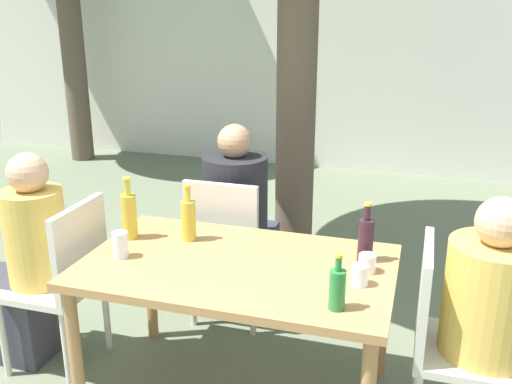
# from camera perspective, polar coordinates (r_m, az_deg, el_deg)

# --- Properties ---
(cafe_building_wall) EXTENTS (10.00, 0.08, 2.80)m
(cafe_building_wall) POSITION_cam_1_polar(r_m,az_deg,el_deg) (6.67, 10.45, 13.95)
(cafe_building_wall) COLOR silver
(cafe_building_wall) RESTS_ON ground_plane
(dining_table_front) EXTENTS (1.43, 0.86, 0.74)m
(dining_table_front) POSITION_cam_1_polar(r_m,az_deg,el_deg) (2.69, -1.88, -8.67)
(dining_table_front) COLOR #B27F4C
(dining_table_front) RESTS_ON ground_plane
(patio_chair_0) EXTENTS (0.44, 0.44, 0.93)m
(patio_chair_0) POSITION_cam_1_polar(r_m,az_deg,el_deg) (3.15, -18.60, -7.92)
(patio_chair_0) COLOR beige
(patio_chair_0) RESTS_ON ground_plane
(patio_chair_1) EXTENTS (0.44, 0.44, 0.93)m
(patio_chair_1) POSITION_cam_1_polar(r_m,az_deg,el_deg) (2.64, 18.65, -13.31)
(patio_chair_1) COLOR beige
(patio_chair_1) RESTS_ON ground_plane
(patio_chair_2) EXTENTS (0.44, 0.44, 0.93)m
(patio_chair_2) POSITION_cam_1_polar(r_m,az_deg,el_deg) (3.40, -2.85, -4.97)
(patio_chair_2) COLOR beige
(patio_chair_2) RESTS_ON ground_plane
(person_seated_0) EXTENTS (0.56, 0.31, 1.18)m
(person_seated_0) POSITION_cam_1_polar(r_m,az_deg,el_deg) (3.30, -22.08, -7.38)
(person_seated_0) COLOR #383842
(person_seated_0) RESTS_ON ground_plane
(person_seated_1) EXTENTS (0.59, 0.38, 1.16)m
(person_seated_1) POSITION_cam_1_polar(r_m,az_deg,el_deg) (2.67, 23.85, -13.80)
(person_seated_1) COLOR #383842
(person_seated_1) RESTS_ON ground_plane
(person_seated_2) EXTENTS (0.39, 0.60, 1.21)m
(person_seated_2) POSITION_cam_1_polar(r_m,az_deg,el_deg) (3.59, -1.61, -3.31)
(person_seated_2) COLOR #383842
(person_seated_2) RESTS_ON ground_plane
(wine_bottle_0) EXTENTS (0.07, 0.07, 0.29)m
(wine_bottle_0) POSITION_cam_1_polar(r_m,az_deg,el_deg) (2.68, 10.92, -4.60)
(wine_bottle_0) COLOR #331923
(wine_bottle_0) RESTS_ON dining_table_front
(oil_cruet_1) EXTENTS (0.08, 0.08, 0.32)m
(oil_cruet_1) POSITION_cam_1_polar(r_m,az_deg,el_deg) (2.95, -12.56, -2.25)
(oil_cruet_1) COLOR gold
(oil_cruet_1) RESTS_ON dining_table_front
(green_bottle_2) EXTENTS (0.07, 0.07, 0.23)m
(green_bottle_2) POSITION_cam_1_polar(r_m,az_deg,el_deg) (2.26, 8.13, -9.48)
(green_bottle_2) COLOR #287A38
(green_bottle_2) RESTS_ON dining_table_front
(oil_cruet_3) EXTENTS (0.07, 0.07, 0.29)m
(oil_cruet_3) POSITION_cam_1_polar(r_m,az_deg,el_deg) (2.88, -6.75, -2.68)
(oil_cruet_3) COLOR gold
(oil_cruet_3) RESTS_ON dining_table_front
(drinking_glass_0) EXTENTS (0.08, 0.08, 0.08)m
(drinking_glass_0) POSITION_cam_1_polar(r_m,az_deg,el_deg) (2.60, 11.06, -7.00)
(drinking_glass_0) COLOR silver
(drinking_glass_0) RESTS_ON dining_table_front
(drinking_glass_1) EXTENTS (0.07, 0.07, 0.09)m
(drinking_glass_1) POSITION_cam_1_polar(r_m,az_deg,el_deg) (2.48, 10.34, -8.17)
(drinking_glass_1) COLOR white
(drinking_glass_1) RESTS_ON dining_table_front
(drinking_glass_2) EXTENTS (0.07, 0.07, 0.13)m
(drinking_glass_2) POSITION_cam_1_polar(r_m,az_deg,el_deg) (2.76, -13.41, -5.14)
(drinking_glass_2) COLOR white
(drinking_glass_2) RESTS_ON dining_table_front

